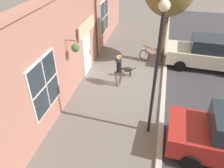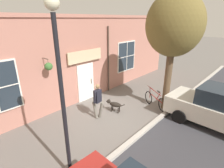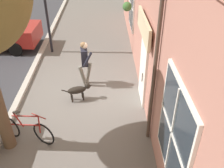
# 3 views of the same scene
# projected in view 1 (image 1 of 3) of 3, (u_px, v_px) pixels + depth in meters

# --- Properties ---
(ground_plane) EXTENTS (90.00, 90.00, 0.00)m
(ground_plane) POSITION_uv_depth(u_px,v_px,m) (125.00, 81.00, 11.33)
(ground_plane) COLOR #66605B
(storefront_facade) EXTENTS (0.95, 18.00, 4.60)m
(storefront_facade) POSITION_uv_depth(u_px,v_px,m) (78.00, 35.00, 10.49)
(storefront_facade) COLOR #B27566
(storefront_facade) RESTS_ON ground_plane
(pedestrian_walking) EXTENTS (0.55, 0.55, 1.69)m
(pedestrian_walking) POSITION_uv_depth(u_px,v_px,m) (119.00, 68.00, 10.44)
(pedestrian_walking) COLOR #6B665B
(pedestrian_walking) RESTS_ON ground_plane
(dog_on_leash) EXTENTS (1.01, 0.43, 0.62)m
(dog_on_leash) POSITION_uv_depth(u_px,v_px,m) (126.00, 69.00, 11.52)
(dog_on_leash) COLOR black
(dog_on_leash) RESTS_ON ground_plane
(leaning_bicycle) EXTENTS (1.62, 0.70, 1.01)m
(leaning_bicycle) POSITION_uv_depth(u_px,v_px,m) (152.00, 57.00, 12.76)
(leaning_bicycle) COLOR black
(leaning_bicycle) RESTS_ON ground_plane
(parked_car_mid_block) EXTENTS (4.37, 2.07, 1.75)m
(parked_car_mid_block) POSITION_uv_depth(u_px,v_px,m) (208.00, 53.00, 12.06)
(parked_car_mid_block) COLOR beige
(parked_car_mid_block) RESTS_ON ground_plane
(street_lamp) EXTENTS (0.32, 0.32, 4.86)m
(street_lamp) POSITION_uv_depth(u_px,v_px,m) (158.00, 57.00, 6.65)
(street_lamp) COLOR black
(street_lamp) RESTS_ON ground_plane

